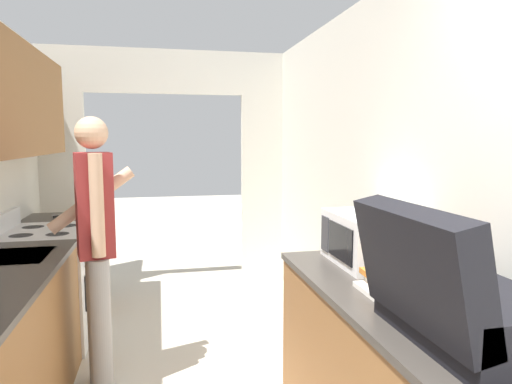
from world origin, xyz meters
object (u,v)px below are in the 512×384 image
object	(u,v)px
suitcase	(451,297)
person	(96,245)
microwave	(368,239)
knife	(61,216)
range_oven	(48,286)
book_stack	(390,283)

from	to	relation	value
suitcase	person	bearing A→B (deg)	130.54
microwave	knife	size ratio (longest dim) A/B	1.74
range_oven	knife	size ratio (longest dim) A/B	3.39
knife	person	bearing A→B (deg)	-27.49
suitcase	book_stack	world-z (taller)	suitcase
range_oven	microwave	xyz separation A→B (m)	(2.00, -1.38, 0.58)
book_stack	knife	distance (m)	3.14
range_oven	knife	distance (m)	0.79
range_oven	suitcase	distance (m)	3.05
book_stack	knife	world-z (taller)	book_stack
person	book_stack	size ratio (longest dim) A/B	6.37
person	microwave	bearing A→B (deg)	-124.57
person	knife	xyz separation A→B (m)	(-0.49, 1.44, -0.04)
suitcase	microwave	distance (m)	1.00
knife	book_stack	bearing A→B (deg)	-9.03
book_stack	range_oven	bearing A→B (deg)	135.63
person	suitcase	distance (m)	2.09
range_oven	book_stack	size ratio (longest dim) A/B	3.81
book_stack	person	bearing A→B (deg)	142.95
suitcase	microwave	xyz separation A→B (m)	(0.17, 0.99, -0.02)
suitcase	microwave	bearing A→B (deg)	80.30
range_oven	suitcase	xyz separation A→B (m)	(1.83, -2.37, 0.60)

